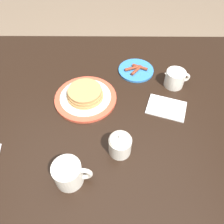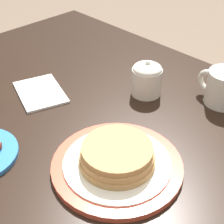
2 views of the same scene
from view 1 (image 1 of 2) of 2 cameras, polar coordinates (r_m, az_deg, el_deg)
The scene contains 8 objects.
ground_plane at distance 1.56m, azimuth -3.94°, elevation -16.45°, with size 8.00×8.00×0.00m, color #7A6651.
dining_table at distance 0.99m, azimuth -5.96°, elevation -1.60°, with size 1.48×0.97×0.77m.
pancake_plate at distance 0.90m, azimuth -6.97°, elevation 4.23°, with size 0.25×0.25×0.05m.
side_plate_bacon at distance 1.04m, azimuth 6.28°, elevation 10.85°, with size 0.16×0.16×0.02m.
coffee_mug at distance 0.69m, azimuth -11.15°, elevation -15.49°, with size 0.12×0.09×0.08m.
creamer_pitcher at distance 0.98m, azimuth 16.07°, elevation 8.46°, with size 0.12×0.08×0.08m.
sugar_bowl at distance 0.73m, azimuth 2.11°, elevation -8.38°, with size 0.08×0.08×0.09m.
napkin at distance 0.90m, azimuth 14.00°, elevation 1.11°, with size 0.18×0.15×0.01m.
Camera 1 is at (0.11, -0.60, 1.43)m, focal length 35.00 mm.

